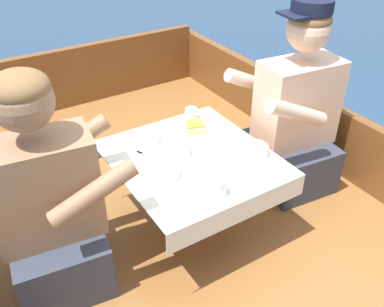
# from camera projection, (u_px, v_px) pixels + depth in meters

# --- Properties ---
(ground_plane) EXTENTS (60.00, 60.00, 0.00)m
(ground_plane) POSITION_uv_depth(u_px,v_px,m) (202.00, 274.00, 2.22)
(ground_plane) COLOR navy
(boat_deck) EXTENTS (1.99, 3.37, 0.28)m
(boat_deck) POSITION_uv_depth(u_px,v_px,m) (202.00, 255.00, 2.14)
(boat_deck) COLOR brown
(boat_deck) RESTS_ON ground_plane
(gunwale_starboard) EXTENTS (0.06, 3.37, 0.37)m
(gunwale_starboard) POSITION_uv_depth(u_px,v_px,m) (347.00, 145.00, 2.38)
(gunwale_starboard) COLOR brown
(gunwale_starboard) RESTS_ON boat_deck
(bow_coaming) EXTENTS (1.87, 0.06, 0.43)m
(bow_coaming) POSITION_uv_depth(u_px,v_px,m) (78.00, 76.00, 3.11)
(bow_coaming) COLOR brown
(bow_coaming) RESTS_ON boat_deck
(cockpit_table) EXTENTS (0.67, 0.73, 0.40)m
(cockpit_table) POSITION_uv_depth(u_px,v_px,m) (192.00, 165.00, 1.93)
(cockpit_table) COLOR #B2B2B7
(cockpit_table) RESTS_ON boat_deck
(person_port) EXTENTS (0.56, 0.49, 0.95)m
(person_port) POSITION_uv_depth(u_px,v_px,m) (49.00, 206.00, 1.65)
(person_port) COLOR #333847
(person_port) RESTS_ON boat_deck
(person_starboard) EXTENTS (0.55, 0.49, 1.00)m
(person_starboard) POSITION_uv_depth(u_px,v_px,m) (294.00, 117.00, 2.20)
(person_starboard) COLOR #333847
(person_starboard) RESTS_ON boat_deck
(plate_sandwich) EXTENTS (0.21, 0.21, 0.01)m
(plate_sandwich) POSITION_uv_depth(u_px,v_px,m) (195.00, 132.00, 2.08)
(plate_sandwich) COLOR white
(plate_sandwich) RESTS_ON cockpit_table
(plate_bread) EXTENTS (0.16, 0.16, 0.01)m
(plate_bread) POSITION_uv_depth(u_px,v_px,m) (226.00, 170.00, 1.82)
(plate_bread) COLOR white
(plate_bread) RESTS_ON cockpit_table
(sandwich) EXTENTS (0.12, 0.12, 0.05)m
(sandwich) POSITION_uv_depth(u_px,v_px,m) (195.00, 127.00, 2.06)
(sandwich) COLOR #E0BC7F
(sandwich) RESTS_ON plate_sandwich
(bowl_port_near) EXTENTS (0.13, 0.13, 0.04)m
(bowl_port_near) POSITION_uv_depth(u_px,v_px,m) (254.00, 149.00, 1.92)
(bowl_port_near) COLOR white
(bowl_port_near) RESTS_ON cockpit_table
(bowl_starboard_near) EXTENTS (0.14, 0.14, 0.04)m
(bowl_starboard_near) POSITION_uv_depth(u_px,v_px,m) (163.00, 172.00, 1.78)
(bowl_starboard_near) COLOR white
(bowl_starboard_near) RESTS_ON cockpit_table
(bowl_center_far) EXTENTS (0.13, 0.13, 0.04)m
(bowl_center_far) POSITION_uv_depth(u_px,v_px,m) (145.00, 137.00, 2.01)
(bowl_center_far) COLOR white
(bowl_center_far) RESTS_ON cockpit_table
(coffee_cup_port) EXTENTS (0.09, 0.06, 0.05)m
(coffee_cup_port) POSITION_uv_depth(u_px,v_px,m) (183.00, 150.00, 1.91)
(coffee_cup_port) COLOR white
(coffee_cup_port) RESTS_ON cockpit_table
(coffee_cup_starboard) EXTENTS (0.09, 0.07, 0.07)m
(coffee_cup_starboard) POSITION_uv_depth(u_px,v_px,m) (218.00, 187.00, 1.67)
(coffee_cup_starboard) COLOR white
(coffee_cup_starboard) RESTS_ON cockpit_table
(tin_can) EXTENTS (0.07, 0.07, 0.05)m
(tin_can) POSITION_uv_depth(u_px,v_px,m) (191.00, 113.00, 2.19)
(tin_can) COLOR silver
(tin_can) RESTS_ON cockpit_table
(utensil_knife_starboard) EXTENTS (0.06, 0.17, 0.00)m
(utensil_knife_starboard) POSITION_uv_depth(u_px,v_px,m) (231.00, 144.00, 2.00)
(utensil_knife_starboard) COLOR silver
(utensil_knife_starboard) RESTS_ON cockpit_table
(utensil_fork_port) EXTENTS (0.08, 0.16, 0.00)m
(utensil_fork_port) POSITION_uv_depth(u_px,v_px,m) (148.00, 156.00, 1.91)
(utensil_fork_port) COLOR silver
(utensil_fork_port) RESTS_ON cockpit_table
(utensil_spoon_starboard) EXTENTS (0.05, 0.17, 0.01)m
(utensil_spoon_starboard) POSITION_uv_depth(u_px,v_px,m) (226.00, 152.00, 1.94)
(utensil_spoon_starboard) COLOR silver
(utensil_spoon_starboard) RESTS_ON cockpit_table
(utensil_spoon_port) EXTENTS (0.17, 0.03, 0.01)m
(utensil_spoon_port) POSITION_uv_depth(u_px,v_px,m) (170.00, 143.00, 2.00)
(utensil_spoon_port) COLOR silver
(utensil_spoon_port) RESTS_ON cockpit_table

